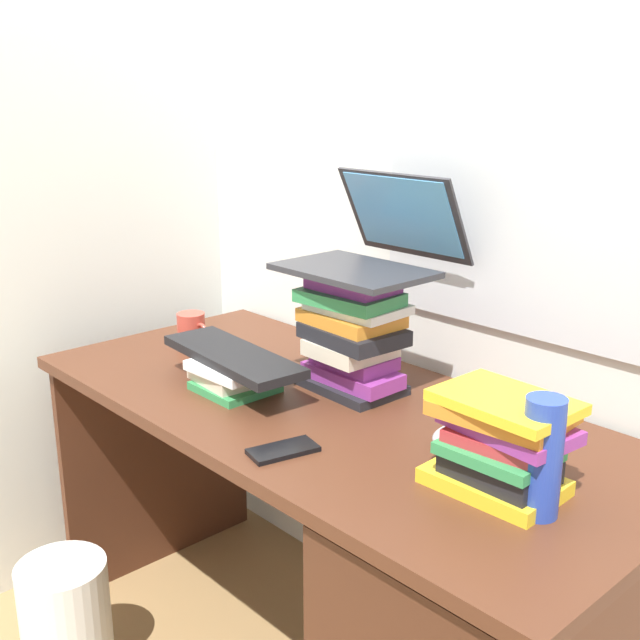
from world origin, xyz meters
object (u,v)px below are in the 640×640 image
Objects in this scene: keyboard at (233,356)px; wastebasket at (66,621)px; mug at (192,330)px; water_bottle at (542,457)px; desk at (453,621)px; laptop at (375,247)px; computer_mouse at (452,435)px; cell_phone at (283,450)px; book_stack_keyboard_riser at (234,374)px; book_stack_side at (501,442)px; book_stack_tall at (352,333)px.

keyboard is 0.80m from wastebasket.
mug is 0.55× the size of water_bottle.
laptop is (-0.43, 0.20, 0.68)m from desk.
computer_mouse is (-0.08, 0.08, 0.36)m from desk.
keyboard reaches higher than cell_phone.
book_stack_keyboard_riser is 1.76× the size of mug.
book_stack_keyboard_riser reaches higher than desk.
book_stack_side is 0.79× the size of wastebasket.
book_stack_keyboard_riser is 0.55m from computer_mouse.
cell_phone is at bearing -144.01° from desk.
cell_phone is at bearing -125.37° from computer_mouse.
desk is 0.48m from water_bottle.
water_bottle reaches higher than cell_phone.
book_stack_keyboard_riser is 0.45m from laptop.
book_stack_keyboard_riser is 0.05m from keyboard.
desk is 0.44m from book_stack_side.
computer_mouse is 0.76× the size of cell_phone.
book_stack_side is at bearing -27.69° from computer_mouse.
book_stack_tall is 0.21m from laptop.
wastebasket is at bearing -126.53° from book_stack_tall.
cell_phone is at bearing -19.72° from mug.
book_stack_keyboard_riser is 0.80× the size of book_stack_side.
book_stack_keyboard_riser is 0.36m from cell_phone.
keyboard is at bearing 172.02° from cell_phone.
water_bottle is at bearing -3.92° from mug.
mug is at bearing -177.65° from computer_mouse.
book_stack_keyboard_riser is at bearing -175.77° from book_stack_side.
keyboard is (-0.62, -0.07, 0.42)m from desk.
book_stack_keyboard_riser is 0.81m from water_bottle.
laptop reaches higher than book_stack_side.
book_stack_tall is 2.47× the size of mug.
book_stack_tall is at bearing 163.96° from book_stack_side.
book_stack_tall is 0.30m from book_stack_keyboard_riser.
keyboard reaches higher than computer_mouse.
water_bottle is (0.19, -0.04, 0.44)m from desk.
wastebasket is (-0.23, -0.37, -0.63)m from book_stack_keyboard_riser.
wastebasket is at bearing -146.09° from computer_mouse.
book_stack_tall is 1.12× the size of book_stack_side.
wastebasket is (-0.77, -0.52, -0.61)m from computer_mouse.
keyboard is at bearing -177.81° from water_bottle.
book_stack_side is at bearing -22.94° from laptop.
water_bottle is at bearing -15.64° from book_stack_tall.
wastebasket is (-0.85, -0.44, -0.25)m from desk.
keyboard is at bearing -168.64° from book_stack_keyboard_riser.
keyboard is 3.67× the size of mug.
cell_phone is (-0.20, -0.28, -0.01)m from computer_mouse.
desk is 0.82m from laptop.
wastebasket is at bearing -143.91° from cell_phone.
book_stack_tall is at bearing -90.02° from laptop.
book_stack_tall is 0.37m from computer_mouse.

